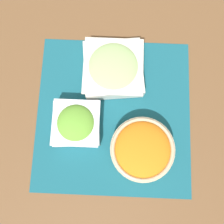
{
  "coord_description": "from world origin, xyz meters",
  "views": [
    {
      "loc": [
        -0.11,
        -0.0,
        0.65
      ],
      "look_at": [
        0.0,
        0.0,
        0.03
      ],
      "focal_mm": 35.0,
      "sensor_mm": 36.0,
      "label": 1
    }
  ],
  "objects": [
    {
      "name": "cucumber_bowl",
      "position": [
        0.13,
        0.01,
        0.04
      ],
      "size": [
        0.19,
        0.19,
        0.07
      ],
      "color": "silver",
      "rests_on": "placemat"
    },
    {
      "name": "ground_plane",
      "position": [
        0.0,
        0.0,
        0.0
      ],
      "size": [
        3.0,
        3.0,
        0.0
      ],
      "primitive_type": "plane",
      "color": "brown"
    },
    {
      "name": "lettuce_bowl",
      "position": [
        -0.04,
        0.1,
        0.04
      ],
      "size": [
        0.14,
        0.14,
        0.07
      ],
      "color": "white",
      "rests_on": "placemat"
    },
    {
      "name": "placemat",
      "position": [
        0.0,
        0.0,
        0.0
      ],
      "size": [
        0.47,
        0.46,
        0.0
      ],
      "color": "#195B6B",
      "rests_on": "ground_plane"
    },
    {
      "name": "carrot_bowl",
      "position": [
        -0.1,
        -0.08,
        0.04
      ],
      "size": [
        0.18,
        0.18,
        0.07
      ],
      "color": "#C6B28E",
      "rests_on": "placemat"
    }
  ]
}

